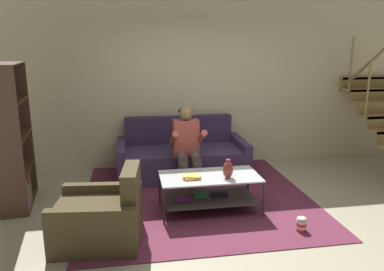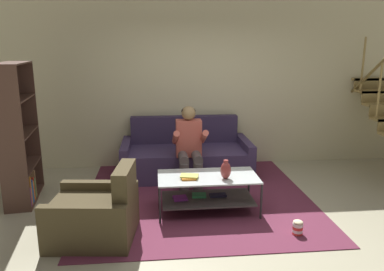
{
  "view_description": "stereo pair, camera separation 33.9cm",
  "coord_description": "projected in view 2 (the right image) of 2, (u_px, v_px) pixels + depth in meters",
  "views": [
    {
      "loc": [
        -1.13,
        -3.99,
        2.1
      ],
      "look_at": [
        -0.32,
        0.8,
        0.92
      ],
      "focal_mm": 35.0,
      "sensor_mm": 36.0,
      "label": 1
    },
    {
      "loc": [
        -0.8,
        -4.04,
        2.1
      ],
      "look_at": [
        -0.32,
        0.8,
        0.92
      ],
      "focal_mm": 35.0,
      "sensor_mm": 36.0,
      "label": 2
    }
  ],
  "objects": [
    {
      "name": "ground",
      "position": [
        225.0,
        225.0,
        4.47
      ],
      "size": [
        16.8,
        16.8,
        0.0
      ],
      "primitive_type": "plane",
      "color": "#ACA78A"
    },
    {
      "name": "back_partition",
      "position": [
        201.0,
        83.0,
        6.51
      ],
      "size": [
        8.4,
        0.12,
        2.9
      ],
      "primitive_type": "cube",
      "color": "beige",
      "rests_on": "ground"
    },
    {
      "name": "couch",
      "position": [
        186.0,
        157.0,
        6.19
      ],
      "size": [
        2.08,
        0.99,
        0.92
      ],
      "color": "#3B2E51",
      "rests_on": "ground"
    },
    {
      "name": "person_seated_center",
      "position": [
        189.0,
        144.0,
        5.54
      ],
      "size": [
        0.5,
        0.58,
        1.22
      ],
      "color": "#544A49",
      "rests_on": "ground"
    },
    {
      "name": "coffee_table",
      "position": [
        207.0,
        188.0,
        4.8
      ],
      "size": [
        1.27,
        0.64,
        0.48
      ],
      "color": "silver",
      "rests_on": "ground"
    },
    {
      "name": "area_rug",
      "position": [
        196.0,
        193.0,
        5.45
      ],
      "size": [
        3.11,
        3.4,
        0.01
      ],
      "color": "#62273D",
      "rests_on": "ground"
    },
    {
      "name": "vase",
      "position": [
        226.0,
        170.0,
        4.64
      ],
      "size": [
        0.13,
        0.13,
        0.24
      ],
      "color": "maroon",
      "rests_on": "coffee_table"
    },
    {
      "name": "book_stack",
      "position": [
        189.0,
        177.0,
        4.67
      ],
      "size": [
        0.25,
        0.2,
        0.04
      ],
      "color": "orange",
      "rests_on": "coffee_table"
    },
    {
      "name": "bookshelf",
      "position": [
        16.0,
        148.0,
        5.03
      ],
      "size": [
        0.45,
        1.03,
        1.88
      ],
      "color": "#4D3329",
      "rests_on": "ground"
    },
    {
      "name": "armchair",
      "position": [
        96.0,
        215.0,
        4.13
      ],
      "size": [
        0.99,
        0.91,
        0.84
      ],
      "color": "#453A23",
      "rests_on": "ground"
    },
    {
      "name": "popcorn_tub",
      "position": [
        298.0,
        228.0,
        4.23
      ],
      "size": [
        0.12,
        0.12,
        0.18
      ],
      "color": "red",
      "rests_on": "ground"
    }
  ]
}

